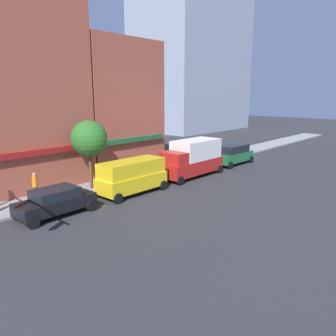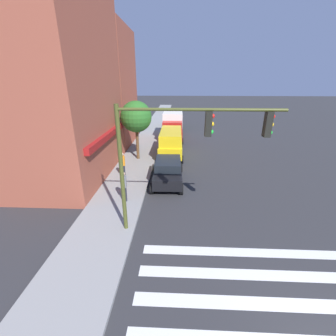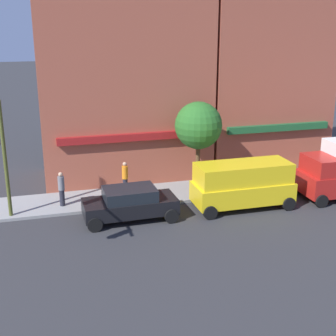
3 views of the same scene
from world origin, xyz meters
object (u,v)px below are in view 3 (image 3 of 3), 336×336
at_px(van_yellow, 243,183).
at_px(pedestrian_orange_vest, 125,177).
at_px(sedan_black, 130,203).
at_px(pedestrian_grey_coat, 61,188).
at_px(street_tree, 198,126).

xyz_separation_m(van_yellow, pedestrian_orange_vest, (-5.41, 3.16, -0.21)).
bearing_deg(sedan_black, van_yellow, -1.25).
relative_size(van_yellow, pedestrian_orange_vest, 2.83).
relative_size(pedestrian_orange_vest, pedestrian_grey_coat, 1.00).
distance_m(van_yellow, pedestrian_orange_vest, 6.27).
distance_m(sedan_black, pedestrian_grey_coat, 3.81).
xyz_separation_m(sedan_black, van_yellow, (5.77, -0.00, 0.44)).
bearing_deg(pedestrian_orange_vest, sedan_black, 102.30).
distance_m(sedan_black, van_yellow, 5.78).
distance_m(van_yellow, street_tree, 3.98).
bearing_deg(sedan_black, street_tree, 31.62).
height_order(pedestrian_grey_coat, street_tree, street_tree).
height_order(van_yellow, pedestrian_orange_vest, van_yellow).
xyz_separation_m(pedestrian_orange_vest, street_tree, (3.97, -0.36, 2.65)).
bearing_deg(pedestrian_grey_coat, street_tree, -77.58).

